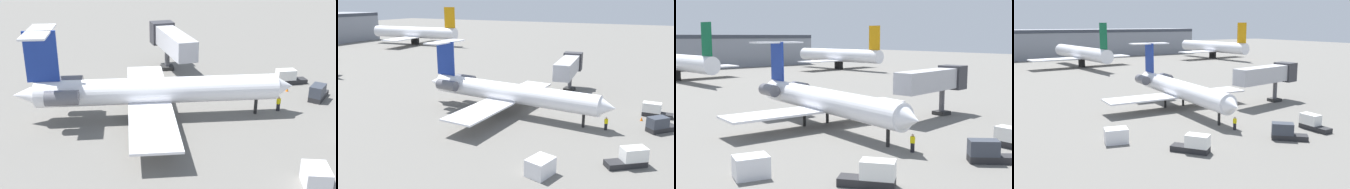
{
  "view_description": "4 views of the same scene",
  "coord_description": "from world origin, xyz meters",
  "views": [
    {
      "loc": [
        -41.7,
        5.59,
        18.07
      ],
      "look_at": [
        -3.16,
        -0.42,
        2.93
      ],
      "focal_mm": 43.6,
      "sensor_mm": 36.0,
      "label": 1
    },
    {
      "loc": [
        -43.93,
        -20.08,
        15.64
      ],
      "look_at": [
        -4.82,
        -0.1,
        3.56
      ],
      "focal_mm": 36.75,
      "sensor_mm": 36.0,
      "label": 2
    },
    {
      "loc": [
        -30.78,
        -37.41,
        10.38
      ],
      "look_at": [
        0.08,
        -0.08,
        3.66
      ],
      "focal_mm": 45.14,
      "sensor_mm": 36.0,
      "label": 3
    },
    {
      "loc": [
        -31.46,
        -46.99,
        12.99
      ],
      "look_at": [
        -2.59,
        -0.63,
        2.5
      ],
      "focal_mm": 39.53,
      "sensor_mm": 36.0,
      "label": 4
    }
  ],
  "objects": [
    {
      "name": "baggage_tug_trailing",
      "position": [
        -0.04,
        -18.87,
        0.84
      ],
      "size": [
        3.89,
        3.74,
        1.9
      ],
      "color": "#262628",
      "rests_on": "ground_plane"
    },
    {
      "name": "regional_jet",
      "position": [
        -2.19,
        1.32,
        3.16
      ],
      "size": [
        23.17,
        29.32,
        9.63
      ],
      "color": "white",
      "rests_on": "ground_plane"
    },
    {
      "name": "baggage_tug_lead",
      "position": [
        -11.26,
        -16.95,
        0.84
      ],
      "size": [
        3.54,
        4.03,
        1.9
      ],
      "color": "#262628",
      "rests_on": "ground_plane"
    },
    {
      "name": "parked_airliner_centre",
      "position": [
        53.18,
        66.56,
        4.28
      ],
      "size": [
        28.79,
        33.98,
        13.37
      ],
      "color": "white",
      "rests_on": "ground_plane"
    },
    {
      "name": "traffic_cone_near",
      "position": [
        3.14,
        -16.48,
        0.28
      ],
      "size": [
        0.36,
        0.36,
        0.55
      ],
      "color": "orange",
      "rests_on": "ground_plane"
    },
    {
      "name": "jet_bridge",
      "position": [
        12.78,
        -3.28,
        4.72
      ],
      "size": [
        13.36,
        4.65,
        6.43
      ],
      "color": "#ADADB2",
      "rests_on": "ground_plane"
    },
    {
      "name": "ground_crew_marshaller",
      "position": [
        -2.5,
        -12.88,
        0.86
      ],
      "size": [
        0.41,
        0.47,
        1.69
      ],
      "color": "black",
      "rests_on": "ground_plane"
    },
    {
      "name": "baggage_tug_spare",
      "position": [
        5.89,
        -17.79,
        0.84
      ],
      "size": [
        1.43,
        4.01,
        1.9
      ],
      "color": "#262628",
      "rests_on": "ground_plane"
    },
    {
      "name": "ground_plane",
      "position": [
        0.0,
        0.0,
        -0.05
      ],
      "size": [
        400.0,
        400.0,
        0.1
      ],
      "primitive_type": "cube",
      "color": "#66635E"
    },
    {
      "name": "cargo_container_uld",
      "position": [
        -16.88,
        -9.82,
        0.82
      ],
      "size": [
        2.89,
        2.45,
        1.65
      ],
      "color": "silver",
      "rests_on": "ground_plane"
    }
  ]
}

